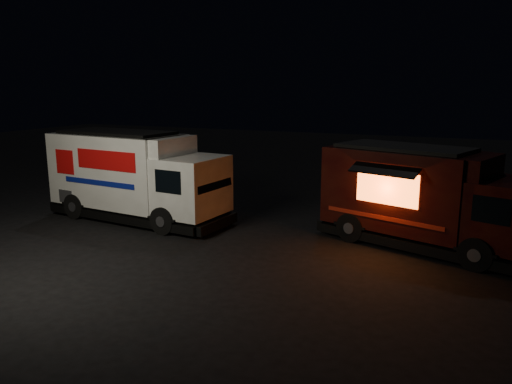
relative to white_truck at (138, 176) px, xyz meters
The scene contains 3 objects.
ground 4.97m from the white_truck, 38.09° to the right, with size 80.00×80.00×0.00m, color black.
white_truck is the anchor object (origin of this frame).
red_truck 10.32m from the white_truck, ahead, with size 6.73×2.48×3.13m, color #38120A, non-canonical shape.
Camera 1 is at (7.88, -12.07, 4.97)m, focal length 35.00 mm.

